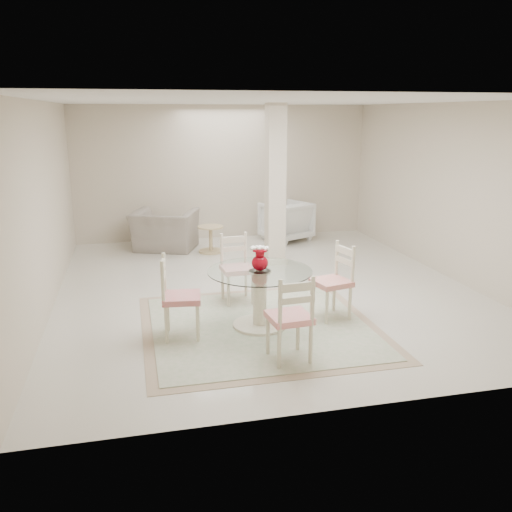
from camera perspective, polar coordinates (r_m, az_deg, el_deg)
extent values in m
plane|color=beige|center=(8.15, 0.95, -3.33)|extent=(7.00, 7.00, 0.00)
cube|color=beige|center=(11.23, -3.42, 8.74)|extent=(6.00, 0.02, 2.70)
cube|color=beige|center=(4.59, 11.73, -0.55)|extent=(6.00, 0.02, 2.70)
cube|color=beige|center=(7.68, -21.36, 4.90)|extent=(0.02, 7.00, 2.70)
cube|color=beige|center=(9.04, 19.90, 6.40)|extent=(0.02, 7.00, 2.70)
cube|color=white|center=(7.74, 1.04, 16.02)|extent=(6.00, 7.00, 0.02)
cube|color=beige|center=(9.20, 2.04, 7.40)|extent=(0.30, 0.30, 2.70)
cube|color=tan|center=(6.69, 0.39, -7.46)|extent=(2.82, 2.82, 0.01)
cube|color=beige|center=(6.69, 0.39, -7.40)|extent=(2.58, 2.58, 0.01)
cylinder|color=#FBEACF|center=(6.68, 0.39, -7.29)|extent=(0.66, 0.66, 0.05)
cylinder|color=#FBEACF|center=(6.56, 0.40, -4.45)|extent=(0.16, 0.16, 0.67)
cylinder|color=#FBEACF|center=(6.46, 0.40, -1.75)|extent=(0.27, 0.27, 0.03)
cylinder|color=white|center=(6.45, 0.40, -1.58)|extent=(1.25, 1.25, 0.01)
ellipsoid|color=#AE0515|center=(6.42, 0.41, -0.73)|extent=(0.20, 0.20, 0.19)
cylinder|color=#AE0515|center=(6.39, 0.41, 0.28)|extent=(0.11, 0.11, 0.06)
cylinder|color=#AE0515|center=(6.38, 0.41, 0.61)|extent=(0.17, 0.17, 0.02)
ellipsoid|color=white|center=(6.38, 0.41, 0.85)|extent=(0.11, 0.11, 0.05)
ellipsoid|color=white|center=(6.42, 0.89, 0.79)|extent=(0.11, 0.11, 0.05)
ellipsoid|color=white|center=(6.40, -0.14, 0.80)|extent=(0.11, 0.11, 0.05)
cylinder|color=#F3E9C8|center=(7.00, 5.87, -4.59)|extent=(0.04, 0.04, 0.44)
cylinder|color=#F3E9C8|center=(6.73, 7.46, -5.45)|extent=(0.04, 0.04, 0.44)
cylinder|color=#F3E9C8|center=(7.19, 8.21, -4.15)|extent=(0.04, 0.04, 0.44)
cylinder|color=#F3E9C8|center=(6.92, 9.85, -4.97)|extent=(0.04, 0.04, 0.44)
cube|color=red|center=(6.88, 7.92, -2.77)|extent=(0.51, 0.51, 0.07)
cube|color=#F3E9C8|center=(6.89, 9.34, 0.01)|extent=(0.13, 0.39, 0.52)
cylinder|color=beige|center=(7.27, -2.92, -3.82)|extent=(0.04, 0.04, 0.43)
cylinder|color=beige|center=(7.35, -0.34, -3.58)|extent=(0.04, 0.04, 0.43)
cylinder|color=beige|center=(7.58, -3.54, -3.03)|extent=(0.04, 0.04, 0.43)
cylinder|color=beige|center=(7.66, -1.06, -2.81)|extent=(0.04, 0.04, 0.43)
cube|color=red|center=(7.39, -1.98, -1.46)|extent=(0.44, 0.44, 0.07)
cube|color=beige|center=(7.49, -2.37, 1.25)|extent=(0.38, 0.07, 0.51)
cylinder|color=#F0E9C5|center=(6.22, -6.14, -7.12)|extent=(0.04, 0.04, 0.45)
cylinder|color=#F0E9C5|center=(6.55, -6.18, -5.97)|extent=(0.04, 0.04, 0.45)
cylinder|color=#F0E9C5|center=(6.23, -9.41, -7.21)|extent=(0.04, 0.04, 0.45)
cylinder|color=#F0E9C5|center=(6.56, -9.27, -6.05)|extent=(0.04, 0.04, 0.45)
cube|color=red|center=(6.30, -7.83, -4.38)|extent=(0.48, 0.48, 0.07)
cube|color=#F0E9C5|center=(6.20, -9.75, -1.57)|extent=(0.09, 0.39, 0.53)
cylinder|color=beige|center=(5.99, 4.43, -7.98)|extent=(0.04, 0.04, 0.44)
cylinder|color=beige|center=(5.88, 1.26, -8.40)|extent=(0.04, 0.04, 0.44)
cylinder|color=beige|center=(5.70, 5.77, -9.26)|extent=(0.04, 0.04, 0.44)
cylinder|color=beige|center=(5.58, 2.44, -9.74)|extent=(0.04, 0.04, 0.44)
cube|color=red|center=(5.69, 3.52, -6.47)|extent=(0.46, 0.46, 0.07)
cube|color=beige|center=(5.41, 4.31, -3.97)|extent=(0.39, 0.07, 0.52)
imported|color=gray|center=(10.46, -9.57, 2.68)|extent=(1.42, 1.34, 0.74)
imported|color=white|center=(11.10, 3.19, 3.69)|extent=(1.13, 1.14, 0.79)
cylinder|color=tan|center=(10.22, -4.76, 0.52)|extent=(0.46, 0.46, 0.04)
cylinder|color=tan|center=(10.17, -4.78, 1.78)|extent=(0.07, 0.07, 0.44)
cylinder|color=tan|center=(10.12, -4.81, 3.07)|extent=(0.48, 0.48, 0.03)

